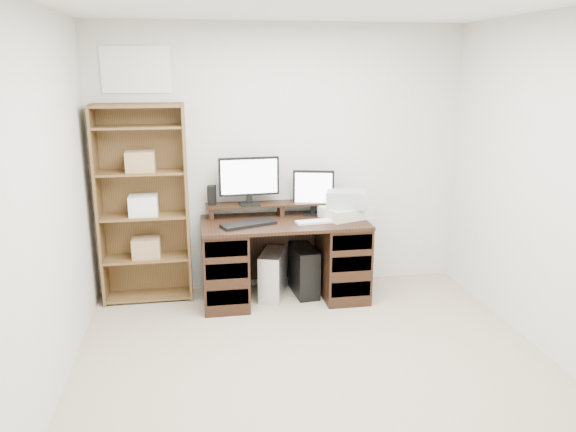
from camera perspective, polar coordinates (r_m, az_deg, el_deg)
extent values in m
cube|color=tan|center=(3.93, 4.03, -17.67)|extent=(3.50, 4.00, 0.02)
cube|color=silver|center=(5.36, -0.75, 5.74)|extent=(3.50, 0.02, 2.50)
cube|color=silver|center=(1.69, 21.73, -16.87)|extent=(3.50, 0.02, 2.50)
cube|color=silver|center=(3.46, -25.17, -0.87)|extent=(0.02, 4.00, 2.50)
cube|color=white|center=(5.23, -15.19, 14.15)|extent=(0.60, 0.01, 0.40)
cube|color=black|center=(5.10, -0.37, -0.68)|extent=(1.50, 0.70, 0.03)
cube|color=black|center=(5.16, -6.43, -4.96)|extent=(0.40, 0.66, 0.72)
cube|color=black|center=(5.32, 5.51, -4.30)|extent=(0.40, 0.66, 0.72)
cube|color=black|center=(5.51, -0.93, -3.10)|extent=(1.48, 0.02, 0.65)
cube|color=black|center=(4.92, -6.15, -8.21)|extent=(0.36, 0.01, 0.14)
cube|color=black|center=(4.83, -6.23, -5.59)|extent=(0.36, 0.01, 0.14)
cube|color=black|center=(4.76, -6.30, -3.34)|extent=(0.36, 0.01, 0.14)
cube|color=black|center=(5.09, 6.40, -7.40)|extent=(0.36, 0.01, 0.14)
cube|color=black|center=(5.01, 6.48, -4.86)|extent=(0.36, 0.01, 0.14)
cube|color=black|center=(4.94, 6.55, -2.67)|extent=(0.36, 0.01, 0.14)
cube|color=black|center=(5.23, -7.81, 0.34)|extent=(0.04, 0.20, 0.10)
cube|color=black|center=(5.29, -0.76, 0.64)|extent=(0.04, 0.20, 0.10)
cube|color=black|center=(5.42, 6.05, 0.92)|extent=(0.04, 0.20, 0.10)
cube|color=black|center=(5.27, -0.76, 1.27)|extent=(1.40, 0.22, 0.02)
cube|color=black|center=(5.20, -3.91, 1.23)|extent=(0.19, 0.15, 0.02)
cube|color=black|center=(5.20, -3.95, 1.91)|extent=(0.05, 0.03, 0.10)
cube|color=black|center=(5.16, -3.99, 4.04)|extent=(0.56, 0.06, 0.35)
cube|color=white|center=(5.14, -3.96, 4.00)|extent=(0.51, 0.03, 0.31)
cube|color=black|center=(5.31, 2.57, 0.20)|extent=(0.21, 0.18, 0.02)
cube|color=black|center=(5.31, 2.59, 0.87)|extent=(0.06, 0.04, 0.10)
cube|color=black|center=(5.27, 2.61, 2.85)|extent=(0.38, 0.13, 0.33)
cube|color=white|center=(5.25, 2.60, 2.81)|extent=(0.33, 0.09, 0.29)
cube|color=black|center=(5.22, -7.75, 2.12)|extent=(0.09, 0.09, 0.18)
cube|color=black|center=(4.95, -4.03, -0.83)|extent=(0.51, 0.32, 0.03)
cube|color=white|center=(5.05, 3.05, -0.56)|extent=(0.41, 0.16, 0.02)
ellipsoid|color=silver|center=(5.09, 5.77, -0.39)|extent=(0.10, 0.07, 0.04)
cube|color=beige|center=(5.22, 5.87, 0.39)|extent=(0.50, 0.44, 0.10)
cube|color=#979DA1|center=(5.19, 5.90, 1.76)|extent=(0.41, 0.34, 0.15)
cube|color=silver|center=(5.29, -1.55, -5.94)|extent=(0.33, 0.48, 0.44)
cube|color=black|center=(5.37, 1.62, -5.53)|extent=(0.23, 0.47, 0.46)
cube|color=#19FF33|center=(5.13, 2.31, -5.36)|extent=(0.01, 0.01, 0.01)
cube|color=brown|center=(5.26, -18.67, 0.87)|extent=(0.02, 0.30, 1.80)
cube|color=brown|center=(5.19, -10.20, 1.25)|extent=(0.02, 0.30, 1.80)
cube|color=brown|center=(5.35, -14.35, 1.42)|extent=(0.80, 0.01, 1.80)
cube|color=brown|center=(5.48, -13.87, -7.81)|extent=(0.75, 0.28, 0.02)
cube|color=brown|center=(5.35, -14.12, -4.15)|extent=(0.75, 0.28, 0.02)
cube|color=brown|center=(5.23, -14.40, 0.00)|extent=(0.75, 0.28, 0.02)
cube|color=brown|center=(5.15, -14.68, 4.30)|extent=(0.75, 0.28, 0.02)
cube|color=brown|center=(5.09, -14.98, 8.73)|extent=(0.75, 0.28, 0.02)
cube|color=brown|center=(5.08, -15.12, 10.75)|extent=(0.75, 0.28, 0.02)
cube|color=#A07F54|center=(5.32, -14.19, -3.13)|extent=(0.25, 0.20, 0.18)
cube|color=white|center=(5.21, -14.47, 1.06)|extent=(0.25, 0.20, 0.18)
cube|color=#A07F54|center=(5.13, -14.76, 5.40)|extent=(0.25, 0.20, 0.18)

